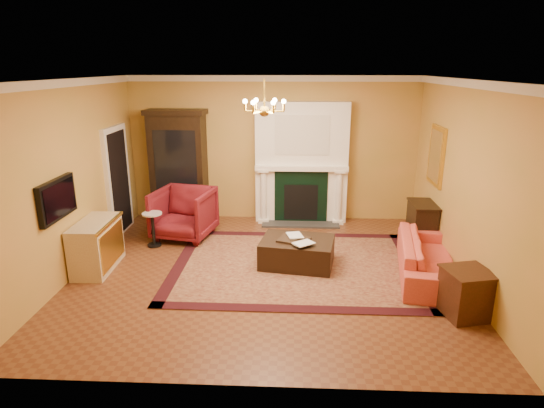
# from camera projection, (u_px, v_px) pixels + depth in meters

# --- Properties ---
(floor) EXTENTS (6.00, 5.50, 0.02)m
(floor) POSITION_uv_depth(u_px,v_px,m) (265.00, 272.00, 7.34)
(floor) COLOR brown
(floor) RESTS_ON ground
(ceiling) EXTENTS (6.00, 5.50, 0.02)m
(ceiling) POSITION_uv_depth(u_px,v_px,m) (264.00, 78.00, 6.46)
(ceiling) COLOR silver
(ceiling) RESTS_ON wall_back
(wall_back) EXTENTS (6.00, 0.02, 3.00)m
(wall_back) POSITION_uv_depth(u_px,v_px,m) (273.00, 149.00, 9.54)
(wall_back) COLOR #CE924A
(wall_back) RESTS_ON floor
(wall_front) EXTENTS (6.00, 0.02, 3.00)m
(wall_front) POSITION_uv_depth(u_px,v_px,m) (246.00, 253.00, 4.26)
(wall_front) COLOR #CE924A
(wall_front) RESTS_ON floor
(wall_left) EXTENTS (0.02, 5.50, 3.00)m
(wall_left) POSITION_uv_depth(u_px,v_px,m) (71.00, 179.00, 7.04)
(wall_left) COLOR #CE924A
(wall_left) RESTS_ON floor
(wall_right) EXTENTS (0.02, 5.50, 3.00)m
(wall_right) POSITION_uv_depth(u_px,v_px,m) (466.00, 184.00, 6.77)
(wall_right) COLOR #CE924A
(wall_right) RESTS_ON floor
(fireplace) EXTENTS (1.90, 0.70, 2.50)m
(fireplace) POSITION_uv_depth(u_px,v_px,m) (301.00, 166.00, 9.42)
(fireplace) COLOR white
(fireplace) RESTS_ON wall_back
(crown_molding) EXTENTS (6.00, 5.50, 0.12)m
(crown_molding) POSITION_uv_depth(u_px,v_px,m) (268.00, 81.00, 7.40)
(crown_molding) COLOR silver
(crown_molding) RESTS_ON ceiling
(doorway) EXTENTS (0.08, 1.05, 2.10)m
(doorway) POSITION_uv_depth(u_px,v_px,m) (118.00, 181.00, 8.79)
(doorway) COLOR silver
(doorway) RESTS_ON wall_left
(tv_panel) EXTENTS (0.09, 0.95, 0.58)m
(tv_panel) POSITION_uv_depth(u_px,v_px,m) (57.00, 199.00, 6.51)
(tv_panel) COLOR black
(tv_panel) RESTS_ON wall_left
(gilt_mirror) EXTENTS (0.06, 0.76, 1.05)m
(gilt_mirror) POSITION_uv_depth(u_px,v_px,m) (436.00, 156.00, 8.06)
(gilt_mirror) COLOR gold
(gilt_mirror) RESTS_ON wall_right
(chandelier) EXTENTS (0.63, 0.55, 0.53)m
(chandelier) POSITION_uv_depth(u_px,v_px,m) (264.00, 107.00, 6.58)
(chandelier) COLOR gold
(chandelier) RESTS_ON ceiling
(oriental_rug) EXTENTS (4.07, 3.06, 0.02)m
(oriental_rug) POSITION_uv_depth(u_px,v_px,m) (296.00, 265.00, 7.54)
(oriental_rug) COLOR #48120F
(oriental_rug) RESTS_ON floor
(china_cabinet) EXTENTS (1.14, 0.55, 2.24)m
(china_cabinet) POSITION_uv_depth(u_px,v_px,m) (179.00, 169.00, 9.48)
(china_cabinet) COLOR black
(china_cabinet) RESTS_ON floor
(wingback_armchair) EXTENTS (1.20, 1.15, 1.06)m
(wingback_armchair) POSITION_uv_depth(u_px,v_px,m) (184.00, 211.00, 8.65)
(wingback_armchair) COLOR maroon
(wingback_armchair) RESTS_ON floor
(pedestal_table) EXTENTS (0.36, 0.36, 0.64)m
(pedestal_table) POSITION_uv_depth(u_px,v_px,m) (153.00, 227.00, 8.26)
(pedestal_table) COLOR black
(pedestal_table) RESTS_ON floor
(commode) EXTENTS (0.54, 1.09, 0.81)m
(commode) POSITION_uv_depth(u_px,v_px,m) (97.00, 245.00, 7.33)
(commode) COLOR beige
(commode) RESTS_ON floor
(coral_sofa) EXTENTS (0.96, 2.16, 0.82)m
(coral_sofa) POSITION_uv_depth(u_px,v_px,m) (428.00, 252.00, 7.07)
(coral_sofa) COLOR #E25547
(coral_sofa) RESTS_ON floor
(end_table) EXTENTS (0.64, 0.64, 0.62)m
(end_table) POSITION_uv_depth(u_px,v_px,m) (466.00, 295.00, 5.96)
(end_table) COLOR #3E1B11
(end_table) RESTS_ON floor
(console_table) EXTENTS (0.42, 0.71, 0.79)m
(console_table) POSITION_uv_depth(u_px,v_px,m) (421.00, 226.00, 8.27)
(console_table) COLOR black
(console_table) RESTS_ON floor
(leather_ottoman) EXTENTS (1.28, 1.02, 0.43)m
(leather_ottoman) POSITION_uv_depth(u_px,v_px,m) (297.00, 252.00, 7.51)
(leather_ottoman) COLOR black
(leather_ottoman) RESTS_ON oriental_rug
(ottoman_tray) EXTENTS (0.59, 0.52, 0.03)m
(ottoman_tray) POSITION_uv_depth(u_px,v_px,m) (294.00, 240.00, 7.40)
(ottoman_tray) COLOR black
(ottoman_tray) RESTS_ON leather_ottoman
(book_a) EXTENTS (0.23, 0.09, 0.31)m
(book_a) POSITION_uv_depth(u_px,v_px,m) (288.00, 228.00, 7.43)
(book_a) COLOR gray
(book_a) RESTS_ON ottoman_tray
(book_b) EXTENTS (0.16, 0.20, 0.32)m
(book_b) POSITION_uv_depth(u_px,v_px,m) (299.00, 233.00, 7.22)
(book_b) COLOR gray
(book_b) RESTS_ON ottoman_tray
(topiary_left) EXTENTS (0.15, 0.15, 0.40)m
(topiary_left) POSITION_uv_depth(u_px,v_px,m) (265.00, 154.00, 9.34)
(topiary_left) COLOR gray
(topiary_left) RESTS_ON fireplace
(topiary_right) EXTENTS (0.15, 0.15, 0.41)m
(topiary_right) POSITION_uv_depth(u_px,v_px,m) (328.00, 154.00, 9.28)
(topiary_right) COLOR gray
(topiary_right) RESTS_ON fireplace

